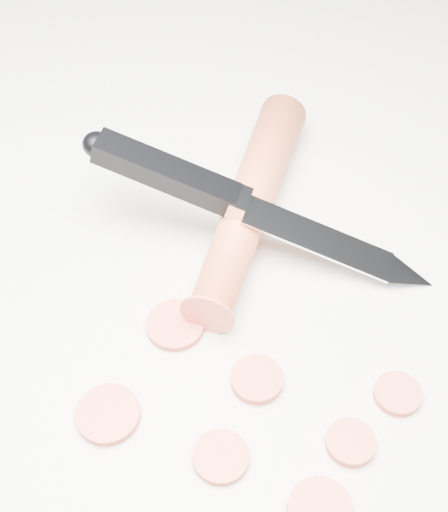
{
  "coord_description": "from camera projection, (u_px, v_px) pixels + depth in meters",
  "views": [
    {
      "loc": [
        -0.01,
        -0.25,
        0.4
      ],
      "look_at": [
        -0.0,
        0.05,
        0.02
      ],
      "focal_mm": 50.0,
      "sensor_mm": 36.0,
      "label": 1
    }
  ],
  "objects": [
    {
      "name": "carrot_slice_0",
      "position": [
        108.0,
        414.0,
        0.43
      ],
      "size": [
        0.04,
        0.04,
        0.01
      ],
      "primitive_type": "cylinder",
      "color": "#E8543C",
      "rests_on": "ground"
    },
    {
      "name": "carrot_slice_3",
      "position": [
        351.0,
        443.0,
        0.42
      ],
      "size": [
        0.03,
        0.03,
        0.01
      ],
      "primitive_type": "cylinder",
      "color": "#E8543C",
      "rests_on": "ground"
    },
    {
      "name": "carrot_slice_5",
      "position": [
        257.0,
        380.0,
        0.45
      ],
      "size": [
        0.03,
        0.03,
        0.01
      ],
      "primitive_type": "cylinder",
      "color": "#E8543C",
      "rests_on": "ground"
    },
    {
      "name": "carrot_slice_1",
      "position": [
        221.0,
        457.0,
        0.42
      ],
      "size": [
        0.03,
        0.03,
        0.01
      ],
      "primitive_type": "cylinder",
      "color": "#E8543C",
      "rests_on": "ground"
    },
    {
      "name": "carrot",
      "position": [
        250.0,
        202.0,
        0.52
      ],
      "size": [
        0.09,
        0.21,
        0.03
      ],
      "primitive_type": "cylinder",
      "rotation": [
        1.57,
        0.0,
        -0.31
      ],
      "color": "#E45628",
      "rests_on": "ground"
    },
    {
      "name": "kitchen_knife",
      "position": [
        259.0,
        208.0,
        0.49
      ],
      "size": [
        0.25,
        0.1,
        0.08
      ],
      "primitive_type": null,
      "color": "silver",
      "rests_on": "ground"
    },
    {
      "name": "ground",
      "position": [
        230.0,
        335.0,
        0.47
      ],
      "size": [
        2.4,
        2.4,
        0.0
      ],
      "primitive_type": "plane",
      "color": "silver",
      "rests_on": "ground"
    },
    {
      "name": "carrot_slice_2",
      "position": [
        175.0,
        325.0,
        0.47
      ],
      "size": [
        0.04,
        0.04,
        0.01
      ],
      "primitive_type": "cylinder",
      "color": "#E8543C",
      "rests_on": "ground"
    },
    {
      "name": "carrot_slice_6",
      "position": [
        320.0,
        510.0,
        0.4
      ],
      "size": [
        0.04,
        0.04,
        0.01
      ],
      "primitive_type": "cylinder",
      "color": "#E8543C",
      "rests_on": "ground"
    },
    {
      "name": "carrot_slice_4",
      "position": [
        398.0,
        394.0,
        0.44
      ],
      "size": [
        0.03,
        0.03,
        0.01
      ],
      "primitive_type": "cylinder",
      "color": "#E8543C",
      "rests_on": "ground"
    }
  ]
}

